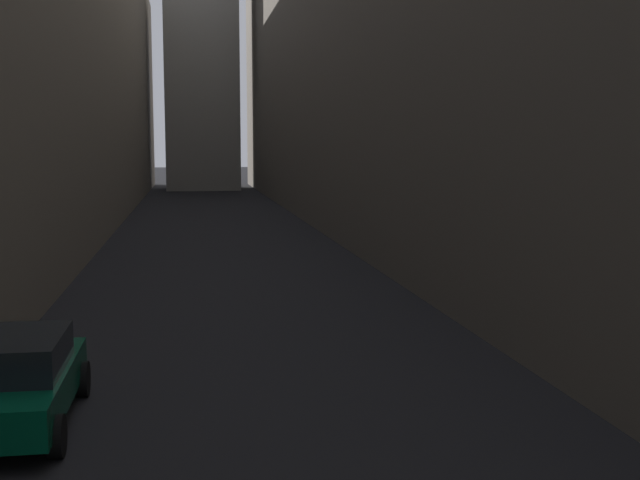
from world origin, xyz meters
TOP-DOWN VIEW (x-y plane):
  - ground_plane at (0.00, 48.00)m, footprint 264.00×264.00m
  - building_block_right at (13.03, 50.00)m, footprint 15.05×108.00m
  - parked_car_left_third at (-4.40, 19.56)m, footprint 2.05×4.45m

SIDE VIEW (x-z plane):
  - ground_plane at x=0.00m, z-range 0.00..0.00m
  - parked_car_left_third at x=-4.40m, z-range 0.03..1.59m
  - building_block_right at x=13.03m, z-range 0.00..22.57m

